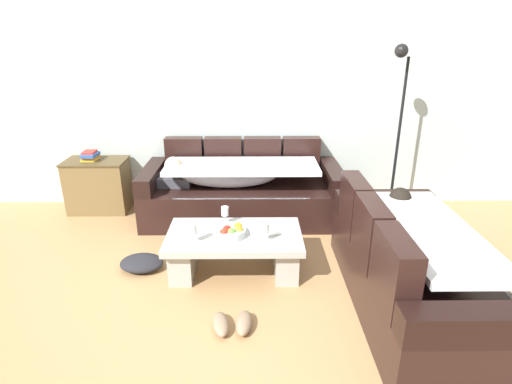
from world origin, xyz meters
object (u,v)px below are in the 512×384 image
Objects in this scene: wine_glass_near_right at (265,229)px; pair_of_shoes at (232,324)px; open_magazine at (265,231)px; side_cabinet at (99,185)px; fruit_bowl at (231,232)px; floor_lamp at (397,124)px; book_stack_on_cabinet at (90,156)px; wine_glass_far_back at (225,212)px; crumpled_garment at (142,263)px; couch_along_wall at (240,191)px; coffee_table at (234,248)px; couch_near_window at (412,267)px; wine_glass_near_left at (193,230)px.

pair_of_shoes is (-0.26, -0.66, -0.45)m from wine_glass_near_right.
side_cabinet is (-1.98, 1.37, -0.06)m from open_magazine.
fruit_bowl is 2.29m from floor_lamp.
wine_glass_near_right is at bearing -37.51° from book_stack_on_cabinet.
side_cabinet is 2.82m from pair_of_shoes.
crumpled_garment is at bearing -167.11° from wine_glass_far_back.
wine_glass_near_right is 0.84m from pair_of_shoes.
pair_of_shoes is at bearing -84.05° from wine_glass_far_back.
couch_along_wall is 1.18m from open_magazine.
couch_along_wall is 1.88× the size of coffee_table.
couch_near_window is 1.51m from fruit_bowl.
fruit_bowl is 0.32m from wine_glass_near_right.
side_cabinet is (-1.73, 0.23, -0.01)m from couch_along_wall.
floor_lamp is (2.10, 1.35, 0.62)m from wine_glass_near_left.
couch_along_wall reaches higher than wine_glass_far_back.
wine_glass_near_left reaches higher than fruit_bowl.
open_magazine is (0.00, 0.18, -0.11)m from wine_glass_near_right.
pair_of_shoes is (-1.40, -0.30, -0.29)m from couch_near_window.
couch_along_wall reaches higher than coffee_table.
floor_lamp is 2.86m from pair_of_shoes.
open_magazine reaches higher than crumpled_garment.
coffee_table is 4.29× the size of open_magazine.
fruit_bowl is (-1.44, 0.45, 0.09)m from couch_near_window.
floor_lamp is at bearing -11.55° from couch_near_window.
couch_along_wall reaches higher than open_magazine.
wine_glass_near_left is at bearing -48.00° from book_stack_on_cabinet.
open_magazine reaches higher than coffee_table.
couch_near_window reaches higher than wine_glass_far_back.
wine_glass_near_right is 2.53m from side_cabinet.
fruit_bowl is 0.32m from open_magazine.
side_cabinet is at bearing 140.33° from coffee_table.
floor_lamp is (1.49, 1.34, 0.62)m from wine_glass_near_right.
side_cabinet is at bearing 127.85° from pair_of_shoes.
coffee_table reaches higher than pair_of_shoes.
wine_glass_near_right is at bearing -16.99° from fruit_bowl.
open_magazine is at bearing 9.30° from coffee_table.
couch_along_wall is 5.65× the size of crumpled_garment.
wine_glass_near_left is 1.00× the size of wine_glass_near_right.
book_stack_on_cabinet is 2.91m from pair_of_shoes.
crumpled_garment is at bearing 177.48° from coffee_table.
book_stack_on_cabinet is at bearing 132.44° from open_magazine.
couch_along_wall reaches higher than crumpled_garment.
couch_along_wall is 6.93× the size of pair_of_shoes.
wine_glass_far_back is 0.23× the size of side_cabinet.
wine_glass_near_left is (-0.34, -0.16, 0.26)m from coffee_table.
fruit_bowl is 1.00× the size of open_magazine.
coffee_table is 1.67× the size of side_cabinet.
book_stack_on_cabinet is at bearing 142.49° from wine_glass_near_right.
wine_glass_far_back is 1.11m from pair_of_shoes.
open_magazine is 0.95m from pair_of_shoes.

